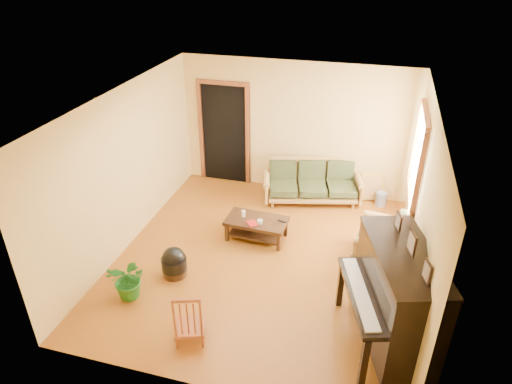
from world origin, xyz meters
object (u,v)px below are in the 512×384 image
(footstool, at_px, (174,265))
(red_chair, at_px, (189,315))
(potted_plant, at_px, (129,280))
(armchair, at_px, (380,235))
(ceramic_crock, at_px, (381,199))
(coffee_table, at_px, (257,229))
(sofa, at_px, (312,183))
(piano, at_px, (396,299))

(footstool, height_order, red_chair, red_chair)
(potted_plant, bearing_deg, armchair, 29.15)
(red_chair, relative_size, ceramic_crock, 3.04)
(coffee_table, bearing_deg, sofa, 65.35)
(sofa, relative_size, coffee_table, 1.81)
(sofa, xyz_separation_m, armchair, (1.32, -1.55, 0.04))
(sofa, relative_size, footstool, 4.87)
(coffee_table, relative_size, ceramic_crock, 3.90)
(footstool, xyz_separation_m, red_chair, (0.72, -1.12, 0.22))
(coffee_table, bearing_deg, potted_plant, -125.20)
(armchair, xyz_separation_m, red_chair, (-2.23, -2.37, -0.04))
(coffee_table, relative_size, red_chair, 1.28)
(red_chair, bearing_deg, armchair, 27.90)
(potted_plant, bearing_deg, footstool, 57.26)
(coffee_table, xyz_separation_m, piano, (2.24, -1.76, 0.51))
(coffee_table, height_order, potted_plant, potted_plant)
(armchair, distance_m, piano, 1.77)
(armchair, distance_m, red_chair, 3.26)
(piano, distance_m, footstool, 3.26)
(piano, xyz_separation_m, footstool, (-3.18, 0.48, -0.51))
(piano, distance_m, red_chair, 2.55)
(piano, height_order, red_chair, piano)
(footstool, bearing_deg, piano, -8.60)
(piano, relative_size, potted_plant, 2.54)
(armchair, distance_m, footstool, 3.22)
(armchair, xyz_separation_m, ceramic_crock, (-0.00, 1.74, -0.31))
(sofa, bearing_deg, ceramic_crock, -6.23)
(red_chair, bearing_deg, coffee_table, 66.03)
(piano, bearing_deg, ceramic_crock, 76.58)
(sofa, xyz_separation_m, potted_plant, (-2.04, -3.42, -0.09))
(armchair, bearing_deg, footstool, -149.81)
(piano, relative_size, red_chair, 1.97)
(coffee_table, distance_m, red_chair, 2.41)
(red_chair, bearing_deg, sofa, 58.05)
(red_chair, bearing_deg, piano, -4.28)
(footstool, relative_size, potted_plant, 0.61)
(sofa, relative_size, ceramic_crock, 7.07)
(piano, height_order, potted_plant, piano)
(piano, distance_m, potted_plant, 3.60)
(footstool, height_order, potted_plant, potted_plant)
(red_chair, bearing_deg, potted_plant, 137.20)
(sofa, bearing_deg, potted_plant, -135.08)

